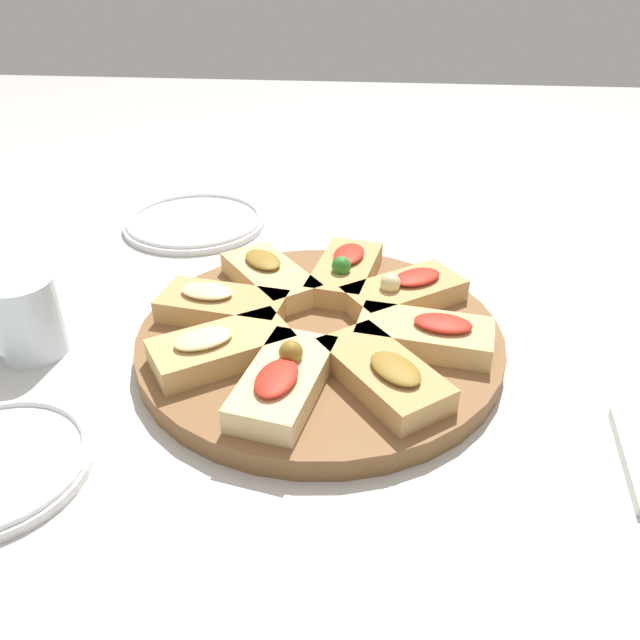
{
  "coord_description": "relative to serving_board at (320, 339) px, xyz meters",
  "views": [
    {
      "loc": [
        -0.61,
        -0.06,
        0.43
      ],
      "look_at": [
        0.0,
        0.0,
        0.04
      ],
      "focal_mm": 35.0,
      "sensor_mm": 36.0,
      "label": 1
    }
  ],
  "objects": [
    {
      "name": "serving_board",
      "position": [
        0.0,
        0.0,
        0.0
      ],
      "size": [
        0.43,
        0.43,
        0.03
      ],
      "primitive_type": "cylinder",
      "color": "brown",
      "rests_on": "ground_plane"
    },
    {
      "name": "water_glass",
      "position": [
        -0.04,
        0.34,
        0.03
      ],
      "size": [
        0.08,
        0.08,
        0.1
      ],
      "primitive_type": "cylinder",
      "color": "silver",
      "rests_on": "ground_plane"
    },
    {
      "name": "focaccia_slice_2",
      "position": [
        -0.1,
        -0.08,
        0.03
      ],
      "size": [
        0.16,
        0.15,
        0.04
      ],
      "color": "tan",
      "rests_on": "serving_board"
    },
    {
      "name": "focaccia_slice_1",
      "position": [
        -0.12,
        0.03,
        0.03
      ],
      "size": [
        0.16,
        0.1,
        0.05
      ],
      "color": "#E5C689",
      "rests_on": "serving_board"
    },
    {
      "name": "focaccia_slice_3",
      "position": [
        -0.02,
        -0.12,
        0.03
      ],
      "size": [
        0.09,
        0.16,
        0.04
      ],
      "color": "#DBB775",
      "rests_on": "serving_board"
    },
    {
      "name": "focaccia_slice_6",
      "position": [
        0.1,
        0.08,
        0.03
      ],
      "size": [
        0.16,
        0.15,
        0.04
      ],
      "color": "#DBB775",
      "rests_on": "serving_board"
    },
    {
      "name": "plate_right",
      "position": [
        0.34,
        0.24,
        -0.01
      ],
      "size": [
        0.24,
        0.24,
        0.02
      ],
      "color": "white",
      "rests_on": "ground_plane"
    },
    {
      "name": "focaccia_slice_0",
      "position": [
        -0.07,
        0.1,
        0.03
      ],
      "size": [
        0.14,
        0.16,
        0.04
      ],
      "color": "tan",
      "rests_on": "serving_board"
    },
    {
      "name": "focaccia_slice_7",
      "position": [
        0.02,
        0.12,
        0.03
      ],
      "size": [
        0.09,
        0.16,
        0.04
      ],
      "color": "tan",
      "rests_on": "serving_board"
    },
    {
      "name": "focaccia_slice_4",
      "position": [
        0.07,
        -0.1,
        0.03
      ],
      "size": [
        0.15,
        0.16,
        0.05
      ],
      "color": "tan",
      "rests_on": "serving_board"
    },
    {
      "name": "focaccia_slice_5",
      "position": [
        0.12,
        -0.02,
        0.03
      ],
      "size": [
        0.16,
        0.1,
        0.05
      ],
      "color": "tan",
      "rests_on": "serving_board"
    },
    {
      "name": "ground_plane",
      "position": [
        0.0,
        0.0,
        -0.01
      ],
      "size": [
        3.0,
        3.0,
        0.0
      ],
      "primitive_type": "plane",
      "color": "beige"
    }
  ]
}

